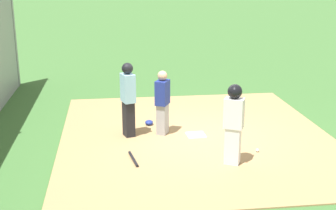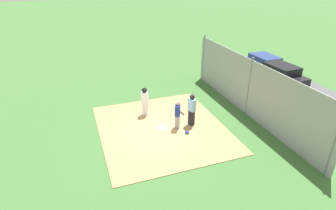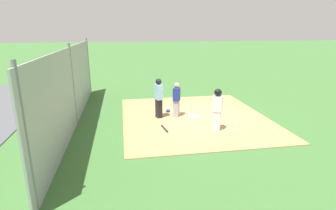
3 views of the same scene
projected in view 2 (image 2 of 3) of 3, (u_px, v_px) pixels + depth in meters
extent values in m
plane|color=#3D6B33|center=(162.00, 128.00, 14.68)|extent=(140.00, 140.00, 0.00)
cube|color=#A88456|center=(162.00, 128.00, 14.67)|extent=(7.20, 6.40, 0.03)
cube|color=white|center=(162.00, 128.00, 14.66)|extent=(0.46, 0.46, 0.02)
cube|color=#9E9EA3|center=(177.00, 121.00, 14.53)|extent=(0.37, 0.33, 0.74)
cube|color=navy|center=(178.00, 110.00, 14.24)|extent=(0.46, 0.40, 0.58)
sphere|color=tan|center=(178.00, 103.00, 14.06)|extent=(0.23, 0.23, 0.23)
cube|color=black|center=(191.00, 118.00, 14.79)|extent=(0.35, 0.30, 0.84)
cube|color=#8CC1E0|center=(192.00, 105.00, 14.46)|extent=(0.44, 0.36, 0.67)
sphere|color=black|center=(192.00, 97.00, 14.25)|extent=(0.26, 0.26, 0.26)
cube|color=silver|center=(145.00, 109.00, 15.82)|extent=(0.33, 0.37, 0.77)
cube|color=white|center=(145.00, 98.00, 15.52)|extent=(0.40, 0.46, 0.61)
sphere|color=tan|center=(144.00, 91.00, 15.33)|extent=(0.24, 0.24, 0.24)
sphere|color=black|center=(144.00, 90.00, 15.32)|extent=(0.29, 0.29, 0.29)
cylinder|color=black|center=(180.00, 112.00, 16.23)|extent=(0.76, 0.18, 0.06)
ellipsoid|color=navy|center=(187.00, 132.00, 14.17)|extent=(0.24, 0.20, 0.12)
sphere|color=white|center=(135.00, 120.00, 15.32)|extent=(0.07, 0.07, 0.07)
cube|color=#93999E|center=(249.00, 88.00, 15.51)|extent=(12.00, 0.05, 3.20)
cylinder|color=slate|center=(335.00, 140.00, 10.67)|extent=(0.10, 0.10, 3.35)
cylinder|color=slate|center=(249.00, 87.00, 15.48)|extent=(0.10, 0.10, 3.35)
cylinder|color=slate|center=(204.00, 58.00, 20.28)|extent=(0.10, 0.10, 3.35)
cube|color=#515156|center=(311.00, 101.00, 17.67)|extent=(18.00, 5.20, 0.04)
cube|color=black|center=(279.00, 76.00, 20.54)|extent=(4.31, 1.99, 0.64)
cube|color=black|center=(282.00, 69.00, 20.15)|extent=(2.41, 1.72, 0.56)
cylinder|color=black|center=(257.00, 73.00, 21.40)|extent=(0.61, 0.22, 0.60)
cylinder|color=black|center=(274.00, 70.00, 22.01)|extent=(0.61, 0.22, 0.60)
cylinder|color=black|center=(284.00, 85.00, 19.16)|extent=(0.61, 0.22, 0.60)
cylinder|color=black|center=(302.00, 81.00, 19.78)|extent=(0.61, 0.22, 0.60)
cube|color=#28428C|center=(265.00, 67.00, 22.41)|extent=(4.26, 1.84, 0.64)
cube|color=navy|center=(265.00, 59.00, 22.27)|extent=(2.36, 1.64, 0.56)
cylinder|color=black|center=(285.00, 72.00, 21.60)|extent=(0.61, 0.20, 0.60)
cylinder|color=black|center=(267.00, 75.00, 21.04)|extent=(0.61, 0.20, 0.60)
cylinder|color=black|center=(262.00, 62.00, 23.87)|extent=(0.61, 0.20, 0.60)
cylinder|color=black|center=(246.00, 64.00, 23.32)|extent=(0.61, 0.20, 0.60)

